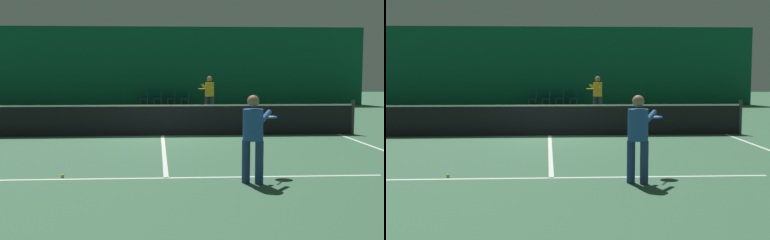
# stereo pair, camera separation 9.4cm
# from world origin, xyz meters

# --- Properties ---
(ground_plane) EXTENTS (60.00, 60.00, 0.00)m
(ground_plane) POSITION_xyz_m (0.00, 0.00, 0.00)
(ground_plane) COLOR #386647
(backdrop_curtain) EXTENTS (23.00, 0.12, 4.36)m
(backdrop_curtain) POSITION_xyz_m (0.00, 13.53, 2.18)
(backdrop_curtain) COLOR #0F5138
(backdrop_curtain) RESTS_ON ground
(court_line_baseline_far) EXTENTS (11.00, 0.10, 0.00)m
(court_line_baseline_far) POSITION_xyz_m (0.00, 11.90, 0.00)
(court_line_baseline_far) COLOR white
(court_line_baseline_far) RESTS_ON ground
(court_line_service_far) EXTENTS (8.25, 0.10, 0.00)m
(court_line_service_far) POSITION_xyz_m (0.00, 6.40, 0.00)
(court_line_service_far) COLOR white
(court_line_service_far) RESTS_ON ground
(court_line_service_near) EXTENTS (8.25, 0.10, 0.00)m
(court_line_service_near) POSITION_xyz_m (0.00, -6.40, 0.00)
(court_line_service_near) COLOR white
(court_line_service_near) RESTS_ON ground
(court_line_sideline_right) EXTENTS (0.10, 23.80, 0.00)m
(court_line_sideline_right) POSITION_xyz_m (5.50, 0.00, 0.00)
(court_line_sideline_right) COLOR white
(court_line_sideline_right) RESTS_ON ground
(court_line_centre) EXTENTS (0.10, 12.80, 0.00)m
(court_line_centre) POSITION_xyz_m (0.00, 0.00, 0.00)
(court_line_centre) COLOR white
(court_line_centre) RESTS_ON ground
(tennis_net) EXTENTS (12.00, 0.10, 1.07)m
(tennis_net) POSITION_xyz_m (0.00, 0.00, 0.51)
(tennis_net) COLOR black
(tennis_net) RESTS_ON ground
(player_near) EXTENTS (0.93, 1.32, 1.58)m
(player_near) POSITION_xyz_m (1.55, -6.93, 0.92)
(player_near) COLOR navy
(player_near) RESTS_ON ground
(player_far) EXTENTS (0.88, 1.40, 1.72)m
(player_far) POSITION_xyz_m (2.11, 6.93, 1.00)
(player_far) COLOR #2D2D38
(player_far) RESTS_ON ground
(courtside_chair_0) EXTENTS (0.44, 0.44, 0.84)m
(courtside_chair_0) POSITION_xyz_m (-0.80, 12.98, 0.49)
(courtside_chair_0) COLOR brown
(courtside_chair_0) RESTS_ON ground
(courtside_chair_1) EXTENTS (0.44, 0.44, 0.84)m
(courtside_chair_1) POSITION_xyz_m (-0.05, 12.98, 0.49)
(courtside_chair_1) COLOR brown
(courtside_chair_1) RESTS_ON ground
(courtside_chair_2) EXTENTS (0.44, 0.44, 0.84)m
(courtside_chair_2) POSITION_xyz_m (0.69, 12.98, 0.49)
(courtside_chair_2) COLOR brown
(courtside_chair_2) RESTS_ON ground
(courtside_chair_3) EXTENTS (0.44, 0.44, 0.84)m
(courtside_chair_3) POSITION_xyz_m (1.44, 12.98, 0.49)
(courtside_chair_3) COLOR brown
(courtside_chair_3) RESTS_ON ground
(tennis_ball) EXTENTS (0.07, 0.07, 0.07)m
(tennis_ball) POSITION_xyz_m (-1.95, -6.22, 0.03)
(tennis_ball) COLOR #D1DB33
(tennis_ball) RESTS_ON ground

